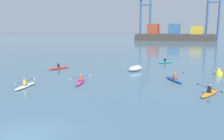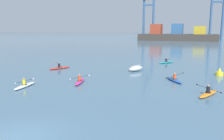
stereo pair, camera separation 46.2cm
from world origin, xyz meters
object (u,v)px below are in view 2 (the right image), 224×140
object	(u,v)px
channel_buoy	(219,73)
capsized_dinghy	(136,68)
kayak_magenta	(80,81)
gantry_crane_west	(149,11)
kayak_blue	(174,80)
kayak_orange	(208,93)
kayak_red	(60,68)
gantry_crane_west_mid	(217,9)
container_barge	(177,35)
kayak_white	(25,85)
kayak_teal	(167,62)

from	to	relation	value
channel_buoy	capsized_dinghy	bearing A→B (deg)	-177.63
kayak_magenta	gantry_crane_west	bearing A→B (deg)	97.86
kayak_blue	gantry_crane_west	bearing A→B (deg)	102.95
gantry_crane_west	kayak_orange	world-z (taller)	gantry_crane_west
kayak_magenta	kayak_orange	bearing A→B (deg)	-1.71
kayak_orange	kayak_red	world-z (taller)	kayak_red
gantry_crane_west_mid	kayak_magenta	bearing A→B (deg)	-100.16
capsized_dinghy	kayak_red	distance (m)	10.89
channel_buoy	gantry_crane_west	bearing A→B (deg)	106.13
container_barge	kayak_orange	bearing A→B (deg)	-83.68
kayak_blue	kayak_white	size ratio (longest dim) A/B	0.93
capsized_dinghy	kayak_red	bearing A→B (deg)	-169.24
capsized_dinghy	kayak_red	size ratio (longest dim) A/B	0.85
gantry_crane_west	container_barge	bearing A→B (deg)	-34.86
channel_buoy	kayak_magenta	distance (m)	16.99
kayak_teal	kayak_white	size ratio (longest dim) A/B	0.88
capsized_dinghy	kayak_orange	world-z (taller)	kayak_orange
kayak_red	gantry_crane_west	bearing A→B (deg)	94.66
container_barge	channel_buoy	distance (m)	91.67
kayak_blue	container_barge	bearing A→B (deg)	94.68
container_barge	channel_buoy	size ratio (longest dim) A/B	38.17
container_barge	gantry_crane_west_mid	size ratio (longest dim) A/B	1.14
kayak_blue	kayak_white	bearing A→B (deg)	-150.05
gantry_crane_west	kayak_teal	distance (m)	97.67
channel_buoy	kayak_orange	size ratio (longest dim) A/B	0.30
kayak_orange	kayak_red	bearing A→B (deg)	159.57
container_barge	kayak_red	world-z (taller)	container_barge
kayak_red	gantry_crane_west_mid	bearing A→B (deg)	75.63
channel_buoy	kayak_blue	world-z (taller)	channel_buoy
capsized_dinghy	channel_buoy	distance (m)	10.40
kayak_white	gantry_crane_west_mid	bearing A→B (deg)	78.13
kayak_orange	kayak_magenta	size ratio (longest dim) A/B	0.97
gantry_crane_west	kayak_red	world-z (taller)	gantry_crane_west
kayak_teal	gantry_crane_west_mid	bearing A→B (deg)	81.93
gantry_crane_west	kayak_white	world-z (taller)	gantry_crane_west
kayak_red	kayak_magenta	bearing A→B (deg)	-44.93
kayak_blue	channel_buoy	bearing A→B (deg)	45.80
kayak_white	channel_buoy	bearing A→B (deg)	34.86
kayak_magenta	container_barge	bearing A→B (deg)	89.17
kayak_teal	kayak_blue	distance (m)	13.95
capsized_dinghy	kayak_teal	world-z (taller)	kayak_teal
container_barge	gantry_crane_west_mid	world-z (taller)	gantry_crane_west_mid
kayak_orange	kayak_white	distance (m)	17.07
capsized_dinghy	kayak_blue	xyz separation A→B (m)	(5.49, -4.61, -0.18)
gantry_crane_west	kayak_magenta	size ratio (longest dim) A/B	9.38
gantry_crane_west_mid	gantry_crane_west	bearing A→B (deg)	-179.01
container_barge	kayak_orange	size ratio (longest dim) A/B	11.39
container_barge	kayak_magenta	xyz separation A→B (m)	(-1.45, -100.09, -2.65)
kayak_orange	kayak_red	size ratio (longest dim) A/B	1.01
container_barge	kayak_blue	size ratio (longest dim) A/B	11.94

